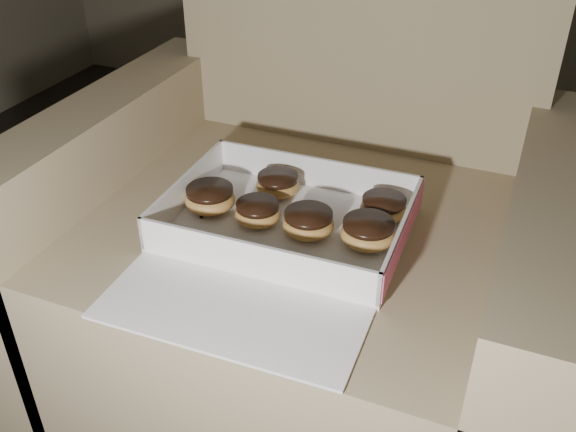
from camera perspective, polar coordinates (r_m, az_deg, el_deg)
The scene contains 13 objects.
armchair at distance 1.26m, azimuth 1.95°, elevation -3.26°, with size 0.94×0.79×0.98m.
bakery_box at distance 1.05m, azimuth -0.65°, elevation -1.86°, with size 0.40×0.47×0.07m.
donut_a at distance 1.13m, azimuth -6.94°, elevation 1.59°, with size 0.09×0.09×0.04m.
donut_b at distance 1.04m, azimuth 7.13°, elevation -1.45°, with size 0.09×0.09×0.04m.
donut_c at distance 1.11m, azimuth 8.49°, elevation 0.74°, with size 0.08×0.08×0.04m.
donut_d at distance 1.05m, azimuth 1.83°, elevation -0.58°, with size 0.09×0.09×0.04m.
donut_e at distance 1.09m, azimuth -2.70°, elevation 0.35°, with size 0.08×0.08×0.04m.
donut_f at distance 1.16m, azimuth -0.91°, elevation 2.85°, with size 0.08×0.08×0.04m.
crumb_a at distance 1.12m, azimuth -7.72°, elevation -0.09°, with size 0.01×0.01×0.00m, color black.
crumb_b at distance 0.94m, azimuth 7.28°, elevation -7.12°, with size 0.01×0.01×0.00m, color black.
crumb_c at distance 0.99m, azimuth 3.69°, elevation -4.86°, with size 0.01×0.01×0.00m, color black.
crumb_d at distance 1.06m, azimuth 2.98°, elevation -1.86°, with size 0.01×0.01×0.00m, color black.
crumb_e at distance 1.14m, azimuth -8.72°, elevation 0.69°, with size 0.01×0.01×0.00m, color black.
Camera 1 is at (-0.03, -0.10, 1.05)m, focal length 40.00 mm.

